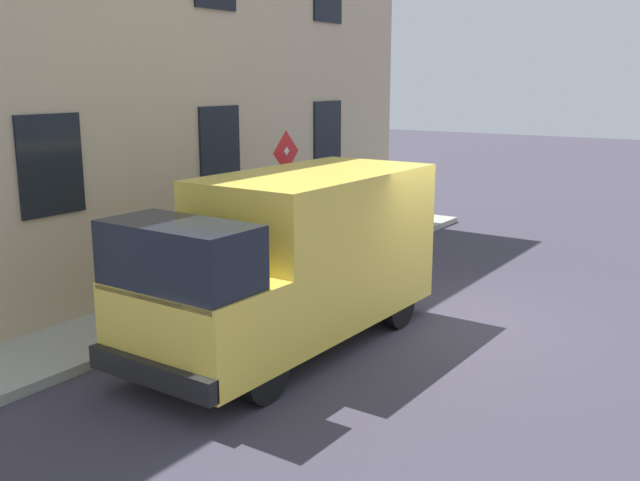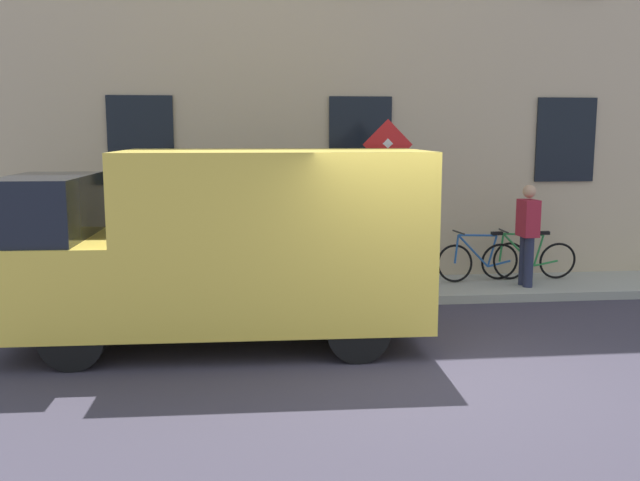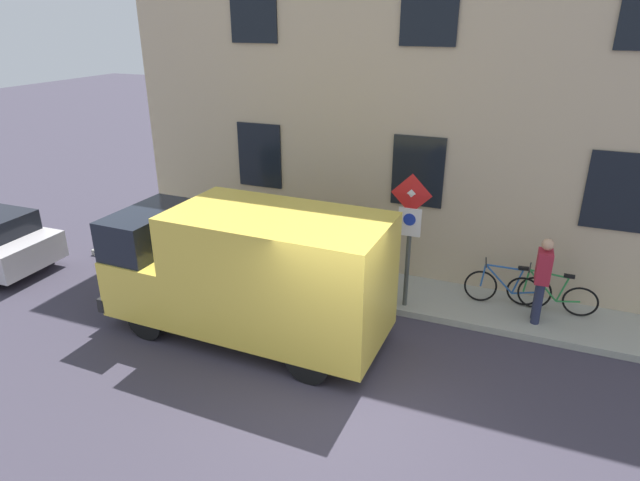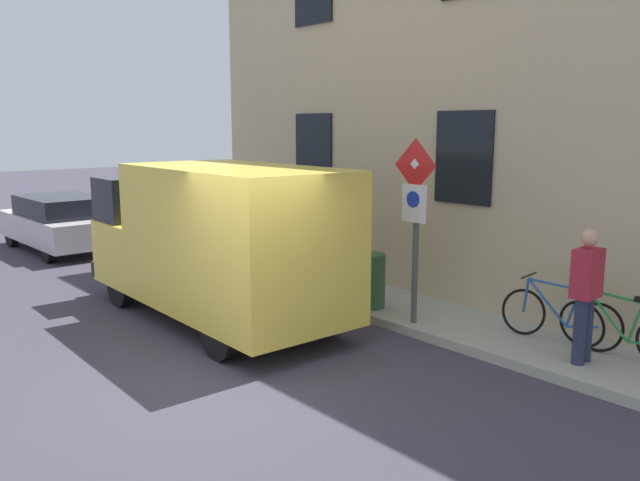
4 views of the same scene
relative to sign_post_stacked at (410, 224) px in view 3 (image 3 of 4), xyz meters
The scene contains 9 objects.
ground_plane 3.65m from the sign_post_stacked, behind, with size 80.00×80.00×0.00m, color #3C3745.
sidewalk_slab 1.97m from the sign_post_stacked, 18.08° to the left, with size 1.63×15.67×0.14m, color #A2A397.
building_facade 2.76m from the sign_post_stacked, ahead, with size 0.75×13.67×8.08m.
sign_post_stacked is the anchor object (origin of this frame).
delivery_van 3.17m from the sign_post_stacked, 127.93° to the left, with size 2.12×5.37×2.50m.
bicycle_green 3.21m from the sign_post_stacked, 72.41° to the right, with size 0.46×1.71×0.89m.
bicycle_blue 2.53m from the sign_post_stacked, 65.50° to the right, with size 0.46×1.71×0.89m.
pedestrian 2.67m from the sign_post_stacked, 81.42° to the right, with size 0.41×0.28×1.72m.
litter_bin 1.68m from the sign_post_stacked, 82.05° to the left, with size 0.44×0.44×0.90m, color #2D5133.
Camera 3 is at (-6.53, -2.23, 5.63)m, focal length 30.31 mm.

